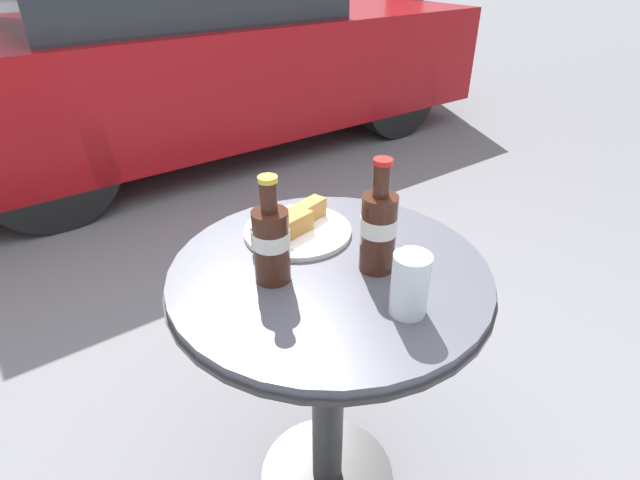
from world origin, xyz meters
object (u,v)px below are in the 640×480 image
(lunch_plate_near, at_px, (295,228))
(cola_bottle_left, at_px, (271,241))
(bistro_table, at_px, (329,332))
(parked_car, at_px, (191,49))
(drinking_glass, at_px, (410,287))
(cola_bottle_right, at_px, (378,228))

(lunch_plate_near, bearing_deg, cola_bottle_left, -138.54)
(bistro_table, xyz_separation_m, lunch_plate_near, (0.02, 0.15, 0.20))
(cola_bottle_left, relative_size, lunch_plate_near, 0.89)
(lunch_plate_near, bearing_deg, parked_car, 71.12)
(drinking_glass, bearing_deg, cola_bottle_left, 121.28)
(bistro_table, height_order, cola_bottle_left, cola_bottle_left)
(cola_bottle_right, distance_m, drinking_glass, 0.15)
(drinking_glass, xyz_separation_m, parked_car, (0.89, 2.97, -0.11))
(cola_bottle_right, xyz_separation_m, parked_car, (0.84, 2.83, -0.15))
(bistro_table, distance_m, drinking_glass, 0.31)
(cola_bottle_right, bearing_deg, drinking_glass, -109.37)
(cola_bottle_right, relative_size, parked_car, 0.06)
(lunch_plate_near, relative_size, parked_car, 0.06)
(bistro_table, relative_size, cola_bottle_right, 2.96)
(cola_bottle_left, height_order, drinking_glass, cola_bottle_left)
(drinking_glass, relative_size, parked_car, 0.03)
(cola_bottle_right, height_order, parked_car, parked_car)
(bistro_table, distance_m, cola_bottle_right, 0.29)
(bistro_table, bearing_deg, drinking_glass, -82.41)
(drinking_glass, xyz_separation_m, lunch_plate_near, (-0.01, 0.35, -0.04))
(cola_bottle_left, bearing_deg, cola_bottle_right, -26.23)
(bistro_table, xyz_separation_m, cola_bottle_right, (0.08, -0.06, 0.27))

